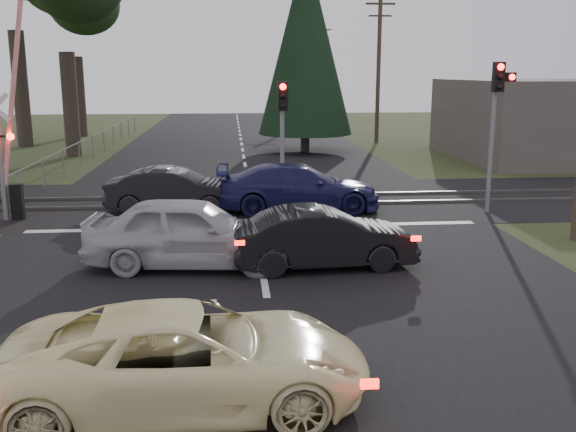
{
  "coord_description": "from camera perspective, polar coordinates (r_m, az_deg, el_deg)",
  "views": [
    {
      "loc": [
        -0.65,
        -9.89,
        4.42
      ],
      "look_at": [
        0.57,
        3.87,
        1.3
      ],
      "focal_mm": 40.0,
      "sensor_mm": 36.0,
      "label": 1
    }
  ],
  "objects": [
    {
      "name": "fence_left",
      "position": [
        33.46,
        -17.42,
        4.57
      ],
      "size": [
        0.1,
        36.0,
        1.2
      ],
      "primitive_type": null,
      "color": "slate",
      "rests_on": "ground"
    },
    {
      "name": "rail_far",
      "position": [
        23.11,
        -3.37,
        1.82
      ],
      "size": [
        120.0,
        0.12,
        0.1
      ],
      "primitive_type": "cube",
      "color": "#59544C",
      "rests_on": "ground"
    },
    {
      "name": "utility_pole_far",
      "position": [
        65.53,
        3.03,
        13.0
      ],
      "size": [
        1.8,
        0.26,
        9.0
      ],
      "color": "#4C3D2D",
      "rests_on": "ground"
    },
    {
      "name": "blue_sedan",
      "position": [
        20.67,
        0.93,
        2.53
      ],
      "size": [
        5.25,
        2.2,
        1.51
      ],
      "primitive_type": "imported",
      "rotation": [
        0.0,
        0.0,
        1.56
      ],
      "color": "#181949",
      "rests_on": "ground"
    },
    {
      "name": "stop_line",
      "position": [
        18.63,
        -2.93,
        -0.97
      ],
      "size": [
        13.0,
        0.35,
        0.0
      ],
      "primitive_type": "cube",
      "color": "silver",
      "rests_on": "ground"
    },
    {
      "name": "road",
      "position": [
        20.38,
        -3.12,
        0.21
      ],
      "size": [
        14.0,
        100.0,
        0.01
      ],
      "primitive_type": "cube",
      "color": "black",
      "rests_on": "ground"
    },
    {
      "name": "dark_hatchback",
      "position": [
        14.7,
        3.15,
        -1.99
      ],
      "size": [
        4.29,
        1.79,
        1.38
      ],
      "primitive_type": "imported",
      "rotation": [
        0.0,
        0.0,
        1.65
      ],
      "color": "black",
      "rests_on": "ground"
    },
    {
      "name": "rail_corridor",
      "position": [
        22.34,
        -3.31,
        1.32
      ],
      "size": [
        120.0,
        8.0,
        0.01
      ],
      "primitive_type": "cube",
      "color": "black",
      "rests_on": "ground"
    },
    {
      "name": "cream_coupe",
      "position": [
        8.89,
        -8.9,
        -12.33
      ],
      "size": [
        4.96,
        2.41,
        1.36
      ],
      "primitive_type": "imported",
      "rotation": [
        0.0,
        0.0,
        1.6
      ],
      "color": "#FFF5B6",
      "rests_on": "ground"
    },
    {
      "name": "conifer_tree",
      "position": [
        36.16,
        1.58,
        15.23
      ],
      "size": [
        5.2,
        5.2,
        11.0
      ],
      "color": "#473D33",
      "rests_on": "ground"
    },
    {
      "name": "rail_near",
      "position": [
        21.54,
        -3.24,
        1.02
      ],
      "size": [
        120.0,
        0.12,
        0.1
      ],
      "primitive_type": "cube",
      "color": "#59544C",
      "rests_on": "ground"
    },
    {
      "name": "traffic_signal_right",
      "position": [
        21.05,
        18.08,
        9.11
      ],
      "size": [
        0.68,
        0.48,
        4.7
      ],
      "color": "slate",
      "rests_on": "ground"
    },
    {
      "name": "silver_car",
      "position": [
        14.87,
        -8.67,
        -1.44
      ],
      "size": [
        4.95,
        2.39,
        1.63
      ],
      "primitive_type": "imported",
      "rotation": [
        0.0,
        0.0,
        1.47
      ],
      "color": "#A6A9AE",
      "rests_on": "ground"
    },
    {
      "name": "ground",
      "position": [
        10.85,
        -1.22,
        -11.32
      ],
      "size": [
        120.0,
        120.0,
        0.0
      ],
      "primitive_type": "plane",
      "color": "#2D391A",
      "rests_on": "ground"
    },
    {
      "name": "dark_car_far",
      "position": [
        20.87,
        -10.08,
        2.28
      ],
      "size": [
        4.37,
        1.82,
        1.4
      ],
      "primitive_type": "imported",
      "rotation": [
        0.0,
        0.0,
        1.49
      ],
      "color": "black",
      "rests_on": "ground"
    },
    {
      "name": "crossing_signal",
      "position": [
        20.89,
        -23.62,
        5.18
      ],
      "size": [
        1.62,
        0.38,
        6.96
      ],
      "color": "slate",
      "rests_on": "ground"
    },
    {
      "name": "utility_pole_mid",
      "position": [
        40.92,
        8.05,
        13.05
      ],
      "size": [
        1.8,
        0.26,
        9.0
      ],
      "color": "#4C3D2D",
      "rests_on": "ground"
    },
    {
      "name": "traffic_signal_center",
      "position": [
        20.69,
        -0.49,
        8.26
      ],
      "size": [
        0.32,
        0.48,
        4.1
      ],
      "color": "slate",
      "rests_on": "ground"
    }
  ]
}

